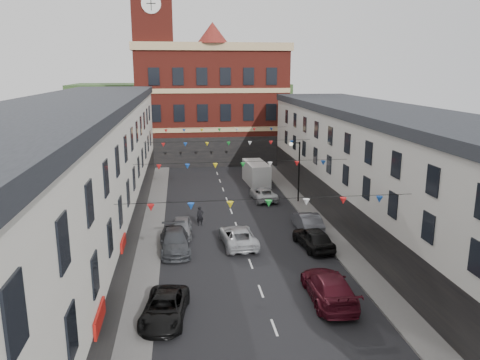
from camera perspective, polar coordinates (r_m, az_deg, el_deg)
name	(u,v)px	position (r m, az deg, el deg)	size (l,w,h in m)	color
ground	(251,264)	(31.83, 1.31, -10.19)	(160.00, 160.00, 0.00)	black
pavement_left	(148,256)	(33.42, -11.15, -9.13)	(1.80, 64.00, 0.15)	#605E5B
pavement_right	(340,247)	(35.21, 12.10, -7.99)	(1.80, 64.00, 0.15)	#605E5B
terrace_left	(65,189)	(31.60, -20.56, -0.99)	(8.40, 56.00, 10.70)	silver
terrace_right	(416,185)	(34.86, 20.62, -0.55)	(8.40, 56.00, 9.70)	#BAB6AE
civic_building	(211,102)	(67.09, -3.57, 9.44)	(20.60, 13.30, 18.50)	maroon
clock_tower	(154,51)	(63.94, -10.44, 15.15)	(5.60, 5.60, 30.00)	maroon
distant_hill	(182,110)	(91.17, -7.10, 8.43)	(40.00, 14.00, 10.00)	#2B4721
street_lamp	(297,164)	(45.09, 6.92, 2.01)	(1.10, 0.36, 6.00)	black
car_left_c	(165,308)	(25.42, -9.17, -15.18)	(2.16, 4.68, 1.30)	black
car_left_d	(175,241)	(33.99, -7.95, -7.40)	(2.07, 5.09, 1.48)	#3E4045
car_left_e	(181,228)	(36.92, -7.15, -5.77)	(1.60, 3.98, 1.36)	gray
car_right_c	(329,287)	(27.35, 10.79, -12.70)	(2.28, 5.62, 1.63)	#50101D
car_right_d	(313,238)	(34.59, 8.93, -6.99)	(1.84, 4.58, 1.56)	black
car_right_e	(307,222)	(38.06, 8.22, -5.07)	(1.63, 4.67, 1.54)	#55575E
car_right_f	(263,194)	(46.57, 2.86, -1.67)	(2.13, 4.62, 1.28)	silver
moving_car	(238,236)	(34.73, -0.22, -6.86)	(2.35, 5.09, 1.41)	#B5B9BD
white_van	(256,173)	(52.98, 1.99, 0.84)	(2.13, 5.55, 2.45)	silver
pedestrian	(200,216)	(39.06, -4.89, -4.41)	(0.60, 0.39, 1.65)	black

